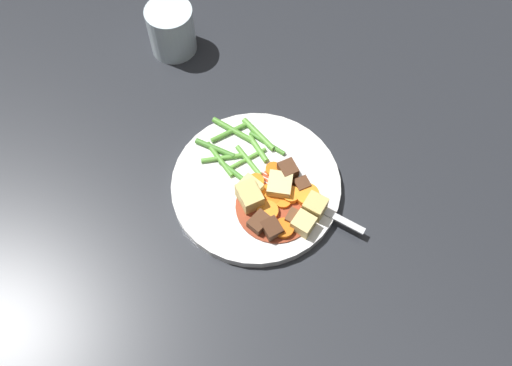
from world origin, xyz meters
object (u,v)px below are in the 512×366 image
potato_chunk_0 (250,196)px  meat_chunk_3 (294,218)px  carrot_slice_3 (274,171)px  meat_chunk_4 (288,171)px  meat_chunk_1 (259,223)px  carrot_slice_2 (291,195)px  potato_chunk_1 (250,188)px  potato_chunk_4 (315,207)px  carrot_slice_4 (307,195)px  fork (306,202)px  meat_chunk_0 (272,229)px  potato_chunk_2 (303,224)px  carrot_slice_5 (257,181)px  meat_chunk_2 (302,185)px  carrot_slice_1 (283,200)px  water_glass (171,30)px  potato_chunk_3 (280,186)px  carrot_slice_0 (284,229)px  carrot_slice_7 (268,212)px  dinner_plate (256,186)px

potato_chunk_0 → meat_chunk_3: bearing=26.8°
carrot_slice_3 → meat_chunk_4: meat_chunk_4 is taller
potato_chunk_0 → meat_chunk_1: potato_chunk_0 is taller
carrot_slice_2 → meat_chunk_3: 0.04m
potato_chunk_1 → meat_chunk_4: (0.01, 0.06, 0.00)m
meat_chunk_3 → meat_chunk_4: size_ratio=0.83×
meat_chunk_3 → potato_chunk_4: bearing=80.9°
carrot_slice_4 → fork: size_ratio=0.21×
carrot_slice_2 → potato_chunk_0: (-0.03, -0.05, 0.01)m
meat_chunk_0 → potato_chunk_2: bearing=61.5°
carrot_slice_5 → meat_chunk_2: (0.05, 0.05, 0.00)m
potato_chunk_1 → meat_chunk_1: (0.05, -0.02, -0.00)m
potato_chunk_1 → meat_chunk_4: 0.06m
meat_chunk_1 → meat_chunk_3: size_ratio=1.36×
fork → meat_chunk_3: bearing=-69.0°
meat_chunk_2 → potato_chunk_2: bearing=-37.9°
carrot_slice_1 → potato_chunk_4: (0.04, 0.03, 0.01)m
potato_chunk_2 → meat_chunk_1: bearing=-129.9°
meat_chunk_1 → meat_chunk_4: meat_chunk_4 is taller
carrot_slice_3 → water_glass: water_glass is taller
carrot_slice_5 → potato_chunk_2: bearing=5.1°
potato_chunk_3 → meat_chunk_4: bearing=115.9°
carrot_slice_4 → meat_chunk_0: 0.08m
potato_chunk_3 → meat_chunk_0: (0.05, -0.05, -0.00)m
potato_chunk_3 → potato_chunk_4: size_ratio=1.22×
meat_chunk_1 → meat_chunk_0: bearing=24.1°
potato_chunk_2 → meat_chunk_2: (-0.05, 0.04, -0.00)m
potato_chunk_3 → potato_chunk_4: potato_chunk_4 is taller
potato_chunk_2 → meat_chunk_3: (-0.02, -0.00, -0.00)m
potato_chunk_2 → water_glass: bearing=173.8°
carrot_slice_0 → water_glass: size_ratio=0.34×
carrot_slice_7 → meat_chunk_2: (-0.00, 0.07, 0.00)m
dinner_plate → meat_chunk_4: size_ratio=9.71×
carrot_slice_0 → carrot_slice_3: size_ratio=1.21×
carrot_slice_5 → potato_chunk_4: (0.09, 0.04, 0.01)m
carrot_slice_2 → fork: bearing=33.3°
carrot_slice_0 → carrot_slice_3: 0.09m
carrot_slice_1 → meat_chunk_3: 0.03m
potato_chunk_3 → water_glass: (-0.34, 0.03, 0.01)m
potato_chunk_3 → carrot_slice_5: bearing=-145.5°
carrot_slice_0 → water_glass: 0.40m
potato_chunk_3 → fork: size_ratio=0.22×
carrot_slice_0 → potato_chunk_2: (0.01, 0.02, 0.01)m
dinner_plate → meat_chunk_1: meat_chunk_1 is taller
carrot_slice_2 → potato_chunk_1: (-0.04, -0.04, 0.00)m
potato_chunk_2 → meat_chunk_4: (-0.08, 0.04, 0.00)m
potato_chunk_4 → meat_chunk_1: bearing=-111.3°
carrot_slice_4 → meat_chunk_2: size_ratio=1.71×
dinner_plate → carrot_slice_4: 0.08m
carrot_slice_7 → meat_chunk_4: size_ratio=1.19×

